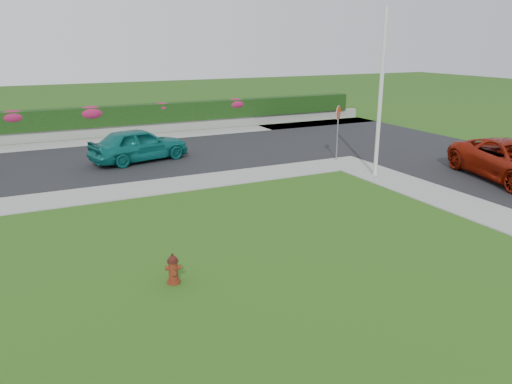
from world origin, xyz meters
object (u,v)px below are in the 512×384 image
fire_hydrant (173,269)px  stop_sign (338,120)px  utility_pole (381,95)px  sedan_teal (139,144)px

fire_hydrant → stop_sign: (10.30, 8.43, 1.53)m
fire_hydrant → utility_pole: 11.90m
fire_hydrant → utility_pole: size_ratio=0.11×
utility_pole → fire_hydrant: bearing=-151.6°
utility_pole → stop_sign: size_ratio=2.58×
sedan_teal → stop_sign: stop_sign is taller
fire_hydrant → stop_sign: 13.40m
utility_pole → stop_sign: bearing=87.0°
sedan_teal → utility_pole: bearing=-143.3°
utility_pole → sedan_teal: bearing=140.1°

